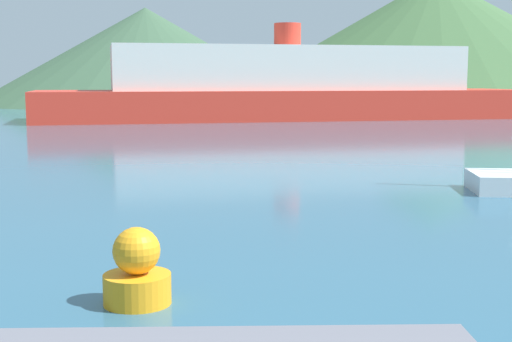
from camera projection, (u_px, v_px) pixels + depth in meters
The scene contains 4 objects.
ferry_distant at pixel (287, 87), 50.25m from camera, with size 34.86×8.23×6.66m.
buoy_marker at pixel (137, 272), 9.17m from camera, with size 0.88×0.88×1.01m.
hill_central at pixel (146, 56), 81.30m from camera, with size 38.23×38.23×10.77m.
hill_east at pixel (435, 40), 79.44m from camera, with size 49.59×49.59×14.06m.
Camera 1 is at (-3.24, 1.26, 2.91)m, focal length 50.00 mm.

